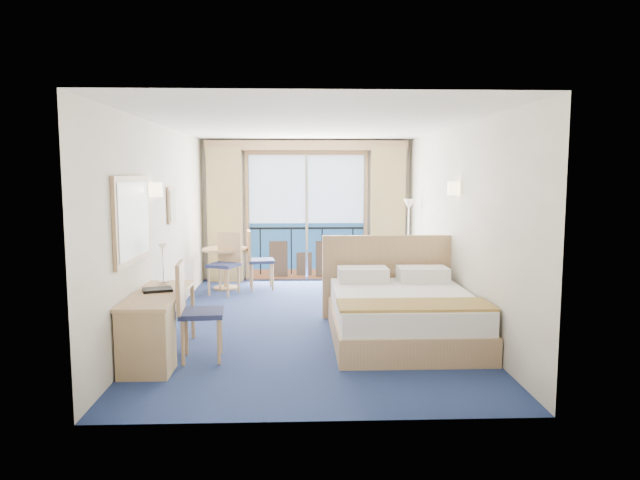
{
  "coord_description": "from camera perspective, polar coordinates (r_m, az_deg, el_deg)",
  "views": [
    {
      "loc": [
        -0.16,
        -7.78,
        2.04
      ],
      "look_at": [
        0.14,
        0.2,
        1.12
      ],
      "focal_mm": 32.0,
      "sensor_mm": 36.0,
      "label": 1
    }
  ],
  "objects": [
    {
      "name": "floor",
      "position": [
        8.04,
        -0.98,
        -8.11
      ],
      "size": [
        6.5,
        6.5,
        0.0
      ],
      "primitive_type": "plane",
      "color": "navy",
      "rests_on": "ground"
    },
    {
      "name": "room_walls",
      "position": [
        7.78,
        -1.01,
        4.65
      ],
      "size": [
        4.04,
        6.54,
        2.72
      ],
      "color": "beige",
      "rests_on": "ground"
    },
    {
      "name": "balcony_door",
      "position": [
        11.03,
        -1.38,
        1.94
      ],
      "size": [
        2.36,
        0.03,
        2.52
      ],
      "color": "navy",
      "rests_on": "room_walls"
    },
    {
      "name": "curtain_left",
      "position": [
        10.96,
        -9.47,
        2.5
      ],
      "size": [
        0.65,
        0.22,
        2.55
      ],
      "primitive_type": "cube",
      "color": "tan",
      "rests_on": "room_walls"
    },
    {
      "name": "curtain_right",
      "position": [
        11.01,
        6.77,
        2.56
      ],
      "size": [
        0.65,
        0.22,
        2.55
      ],
      "primitive_type": "cube",
      "color": "tan",
      "rests_on": "room_walls"
    },
    {
      "name": "pelmet",
      "position": [
        10.89,
        -1.36,
        9.44
      ],
      "size": [
        3.8,
        0.25,
        0.18
      ],
      "primitive_type": "cube",
      "color": "tan",
      "rests_on": "room_walls"
    },
    {
      "name": "mirror",
      "position": [
        6.55,
        -18.24,
        1.96
      ],
      "size": [
        0.05,
        1.25,
        0.95
      ],
      "color": "tan",
      "rests_on": "room_walls"
    },
    {
      "name": "wall_print",
      "position": [
        8.43,
        -14.61,
        3.39
      ],
      "size": [
        0.04,
        0.42,
        0.52
      ],
      "color": "tan",
      "rests_on": "room_walls"
    },
    {
      "name": "sconce_left",
      "position": [
        7.39,
        -16.17,
        4.85
      ],
      "size": [
        0.18,
        0.18,
        0.18
      ],
      "primitive_type": "cylinder",
      "color": "#F8E3AD",
      "rests_on": "room_walls"
    },
    {
      "name": "sconce_right",
      "position": [
        7.91,
        13.26,
        5.04
      ],
      "size": [
        0.18,
        0.18,
        0.18
      ],
      "primitive_type": "cylinder",
      "color": "#F8E3AD",
      "rests_on": "room_walls"
    },
    {
      "name": "bed",
      "position": [
        7.23,
        8.14,
        -7.15
      ],
      "size": [
        1.88,
        2.24,
        1.18
      ],
      "color": "tan",
      "rests_on": "ground"
    },
    {
      "name": "nightstand",
      "position": [
        8.84,
        10.66,
        -5.23
      ],
      "size": [
        0.38,
        0.36,
        0.49
      ],
      "primitive_type": "cube",
      "color": "tan",
      "rests_on": "ground"
    },
    {
      "name": "phone",
      "position": [
        8.75,
        10.75,
        -3.45
      ],
      "size": [
        0.22,
        0.2,
        0.08
      ],
      "primitive_type": "cube",
      "rotation": [
        0.0,
        0.0,
        -0.42
      ],
      "color": "silver",
      "rests_on": "nightstand"
    },
    {
      "name": "armchair",
      "position": [
        9.89,
        8.39,
        -3.06
      ],
      "size": [
        1.08,
        1.1,
        0.79
      ],
      "primitive_type": "imported",
      "rotation": [
        0.0,
        0.0,
        3.48
      ],
      "color": "#424650",
      "rests_on": "ground"
    },
    {
      "name": "floor_lamp",
      "position": [
        10.22,
        8.86,
        1.88
      ],
      "size": [
        0.22,
        0.22,
        1.6
      ],
      "color": "silver",
      "rests_on": "ground"
    },
    {
      "name": "desk",
      "position": [
        6.27,
        -16.71,
        -8.8
      ],
      "size": [
        0.54,
        1.56,
        0.73
      ],
      "color": "tan",
      "rests_on": "ground"
    },
    {
      "name": "desk_chair",
      "position": [
        6.43,
        -12.62,
        -6.38
      ],
      "size": [
        0.52,
        0.51,
        1.09
      ],
      "rotation": [
        0.0,
        0.0,
        1.66
      ],
      "color": "#21274E",
      "rests_on": "ground"
    },
    {
      "name": "folder",
      "position": [
        6.7,
        -15.95,
        -4.8
      ],
      "size": [
        0.38,
        0.33,
        0.03
      ],
      "primitive_type": "cube",
      "rotation": [
        0.0,
        0.0,
        0.33
      ],
      "color": "black",
      "rests_on": "desk"
    },
    {
      "name": "desk_lamp",
      "position": [
        7.04,
        -15.45,
        -1.42
      ],
      "size": [
        0.13,
        0.13,
        0.48
      ],
      "color": "silver",
      "rests_on": "desk"
    },
    {
      "name": "round_table",
      "position": [
        10.31,
        -9.43,
        -1.79
      ],
      "size": [
        0.81,
        0.81,
        0.73
      ],
      "color": "tan",
      "rests_on": "ground"
    },
    {
      "name": "table_chair_a",
      "position": [
        10.2,
        -6.41,
        -1.6
      ],
      "size": [
        0.52,
        0.51,
        1.05
      ],
      "rotation": [
        0.0,
        0.0,
        1.71
      ],
      "color": "#21274E",
      "rests_on": "ground"
    },
    {
      "name": "table_chair_b",
      "position": [
        9.89,
        -9.37,
        -1.91
      ],
      "size": [
        0.59,
        0.6,
        1.05
      ],
      "rotation": [
        0.0,
        0.0,
        -0.4
      ],
      "color": "#21274E",
      "rests_on": "ground"
    }
  ]
}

